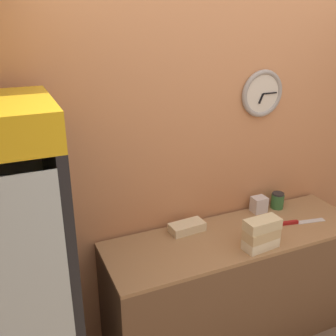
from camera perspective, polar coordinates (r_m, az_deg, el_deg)
name	(u,v)px	position (r m, az deg, el deg)	size (l,w,h in m)	color
wall_back	(216,152)	(2.83, 6.97, 2.25)	(5.20, 0.09, 2.70)	tan
prep_counter	(233,286)	(3.03, 9.47, -16.49)	(1.85, 0.58, 0.86)	brown
beverage_cooler	(0,265)	(2.30, -23.14, -12.88)	(0.69, 0.71, 1.93)	black
sandwich_stack_bottom	(261,243)	(2.65, 13.28, -10.56)	(0.24, 0.13, 0.07)	beige
sandwich_stack_middle	(261,234)	(2.61, 13.41, -9.27)	(0.24, 0.13, 0.07)	tan
sandwich_stack_top	(262,224)	(2.58, 13.54, -7.94)	(0.24, 0.12, 0.07)	beige
sandwich_flat_left	(187,227)	(2.77, 2.78, -8.55)	(0.25, 0.14, 0.06)	beige
chefs_knife	(297,222)	(3.02, 18.24, -7.47)	(0.34, 0.09, 0.02)	silver
condiment_jar	(277,200)	(3.17, 15.60, -4.56)	(0.10, 0.10, 0.13)	#336B38
napkin_dispenser	(259,204)	(3.08, 13.06, -5.18)	(0.11, 0.09, 0.12)	silver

